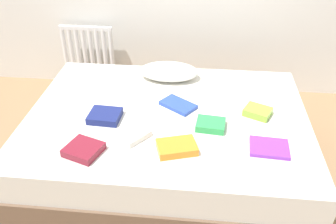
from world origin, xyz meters
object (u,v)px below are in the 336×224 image
object	(u,v)px
bed	(167,142)
textbook_green	(211,125)
pillow	(169,71)
textbook_lime	(258,112)
textbook_navy	(105,116)
radiator	(88,51)
textbook_purple	(269,148)
textbook_white	(135,135)
textbook_maroon	(84,150)
textbook_blue	(178,105)
textbook_orange	(177,147)

from	to	relation	value
bed	textbook_green	distance (m)	0.43
pillow	textbook_lime	size ratio (longest dim) A/B	2.74
textbook_green	textbook_lime	bearing A→B (deg)	35.81
pillow	textbook_navy	bearing A→B (deg)	-120.75
radiator	textbook_purple	size ratio (longest dim) A/B	2.24
textbook_white	textbook_lime	bearing A→B (deg)	-28.46
textbook_navy	textbook_maroon	distance (m)	0.37
radiator	textbook_blue	world-z (taller)	radiator
radiator	textbook_purple	world-z (taller)	radiator
pillow	textbook_purple	bearing A→B (deg)	-50.38
bed	textbook_purple	distance (m)	0.79
textbook_navy	textbook_green	xyz separation A→B (m)	(0.72, -0.03, -0.00)
radiator	textbook_navy	xyz separation A→B (m)	(0.52, -1.31, 0.12)
textbook_lime	textbook_purple	world-z (taller)	textbook_lime
textbook_lime	textbook_purple	xyz separation A→B (m)	(0.03, -0.38, -0.01)
textbook_navy	textbook_purple	distance (m)	1.11
textbook_orange	textbook_lime	world-z (taller)	textbook_lime
textbook_purple	textbook_maroon	bearing A→B (deg)	-168.51
textbook_navy	textbook_blue	distance (m)	0.53
bed	radiator	xyz separation A→B (m)	(-0.94, 1.20, 0.16)
pillow	textbook_green	world-z (taller)	pillow
textbook_white	textbook_orange	bearing A→B (deg)	-71.25
textbook_navy	textbook_white	xyz separation A→B (m)	(0.24, -0.19, -0.00)
textbook_lime	textbook_white	world-z (taller)	textbook_lime
textbook_purple	textbook_orange	bearing A→B (deg)	-169.00
textbook_green	textbook_maroon	distance (m)	0.84
textbook_blue	textbook_white	bearing A→B (deg)	-86.01
radiator	textbook_lime	xyz separation A→B (m)	(1.57, -1.15, 0.12)
bed	textbook_maroon	world-z (taller)	textbook_maroon
textbook_orange	textbook_lime	size ratio (longest dim) A/B	1.34
bed	textbook_green	bearing A→B (deg)	-24.51
bed	textbook_purple	world-z (taller)	textbook_purple
bed	textbook_green	size ratio (longest dim) A/B	10.64
pillow	textbook_maroon	size ratio (longest dim) A/B	2.38
bed	textbook_purple	xyz separation A→B (m)	(0.66, -0.33, 0.26)
textbook_navy	textbook_blue	bearing A→B (deg)	26.46
textbook_white	radiator	bearing A→B (deg)	64.66
textbook_green	bed	bearing A→B (deg)	161.21
textbook_orange	textbook_green	size ratio (longest dim) A/B	1.25
pillow	textbook_orange	xyz separation A→B (m)	(0.14, -0.92, -0.04)
pillow	radiator	bearing A→B (deg)	142.87
textbook_purple	textbook_navy	bearing A→B (deg)	172.45
bed	textbook_maroon	distance (m)	0.72
textbook_blue	textbook_navy	bearing A→B (deg)	-121.26
textbook_maroon	textbook_navy	bearing A→B (deg)	103.79
textbook_navy	textbook_maroon	bearing A→B (deg)	-92.75
textbook_lime	textbook_green	world-z (taller)	textbook_lime
textbook_lime	textbook_blue	world-z (taller)	textbook_lime
textbook_blue	radiator	bearing A→B (deg)	167.83
textbook_lime	textbook_white	bearing A→B (deg)	-131.33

